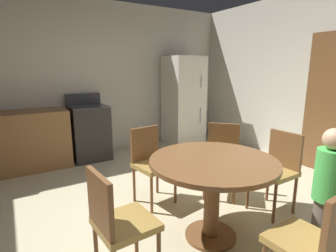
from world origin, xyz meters
name	(u,v)px	position (x,y,z in m)	size (l,w,h in m)	color
ground_plane	(182,230)	(0.00, 0.00, 0.00)	(14.00, 14.00, 0.00)	beige
wall_back	(90,79)	(0.00, 2.97, 1.35)	(5.74, 0.12, 2.70)	beige
wall_right	(331,81)	(2.77, 0.24, 1.35)	(0.12, 5.47, 2.70)	beige
oven_range	(89,132)	(-0.17, 2.57, 0.47)	(0.60, 0.60, 1.10)	#2D2B28
refrigerator	(183,101)	(1.73, 2.52, 0.88)	(0.68, 0.68, 1.76)	silver
door_panelled	(334,105)	(2.67, 0.09, 1.02)	(0.05, 0.84, 2.04)	brown
dining_table	(213,177)	(0.17, -0.22, 0.60)	(1.12, 1.12, 0.76)	brown
chair_east	(277,167)	(1.09, -0.20, 0.50)	(0.41, 0.41, 0.87)	brown
chair_northeast	(222,155)	(0.86, 0.40, 0.50)	(0.56, 0.56, 0.87)	brown
chair_south	(317,242)	(0.22, -1.14, 0.50)	(0.42, 0.42, 0.87)	brown
chair_north	(151,160)	(0.03, 0.69, 0.50)	(0.46, 0.46, 0.87)	brown
chair_west	(117,220)	(-0.75, -0.28, 0.50)	(0.43, 0.43, 0.87)	brown
person_child	(327,190)	(0.81, -0.87, 0.58)	(0.31, 0.31, 1.09)	#665B51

